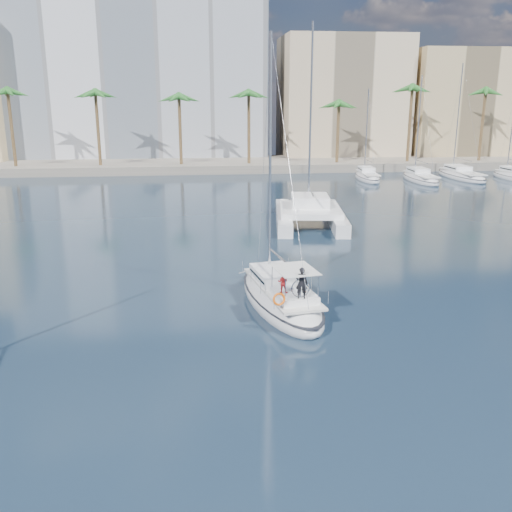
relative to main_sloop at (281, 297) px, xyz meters
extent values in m
plane|color=black|center=(-1.58, -1.93, -0.48)|extent=(160.00, 160.00, 0.00)
cube|color=gray|center=(-1.58, 59.07, 0.12)|extent=(120.00, 14.00, 1.20)
cube|color=silver|center=(-13.58, 71.07, 13.52)|extent=(42.00, 16.00, 28.00)
cube|color=#CBB492|center=(20.42, 68.07, 9.52)|extent=(20.00, 14.00, 20.00)
cube|color=tan|center=(40.42, 66.07, 8.52)|extent=(18.00, 12.00, 18.00)
cylinder|color=brown|center=(-1.58, 55.07, 4.77)|extent=(0.44, 0.44, 10.50)
sphere|color=#276726|center=(-1.58, 55.07, 10.02)|extent=(3.60, 3.60, 3.60)
cylinder|color=brown|center=(32.42, 55.07, 4.77)|extent=(0.44, 0.44, 10.50)
sphere|color=#276726|center=(32.42, 55.07, 10.02)|extent=(3.60, 3.60, 3.60)
ellipsoid|color=silver|center=(0.00, 0.01, -0.18)|extent=(4.69, 10.17, 2.03)
ellipsoid|color=black|center=(0.00, 0.01, 0.11)|extent=(4.74, 10.27, 0.18)
cube|color=silver|center=(0.03, -0.18, 0.59)|extent=(3.40, 7.61, 0.12)
cube|color=white|center=(-0.16, 0.94, 0.95)|extent=(2.60, 3.50, 0.60)
cube|color=black|center=(-0.16, 0.94, 0.97)|extent=(2.55, 3.13, 0.14)
cylinder|color=#B7BABF|center=(-0.34, 2.05, 7.06)|extent=(0.15, 0.15, 12.83)
cylinder|color=#B7BABF|center=(-0.01, 0.10, 2.15)|extent=(0.76, 3.92, 0.11)
cube|color=white|center=(0.34, -2.03, 0.83)|extent=(2.24, 2.72, 0.36)
cube|color=silver|center=(0.36, -2.12, 2.20)|extent=(2.24, 2.72, 0.04)
torus|color=silver|center=(0.50, -2.96, 1.50)|extent=(0.95, 0.21, 0.96)
torus|color=#E75A0C|center=(-0.62, -3.53, 1.20)|extent=(0.65, 0.30, 0.64)
imported|color=black|center=(0.53, -3.03, 1.78)|extent=(0.62, 0.46, 1.56)
imported|color=maroon|center=(-0.22, -2.09, 1.55)|extent=(0.62, 0.54, 1.08)
cube|color=silver|center=(3.29, 20.06, 0.07)|extent=(2.65, 11.48, 1.10)
cube|color=silver|center=(7.77, 19.48, 0.07)|extent=(2.65, 11.48, 1.10)
cube|color=white|center=(5.46, 19.20, 0.82)|extent=(5.87, 6.88, 0.50)
cube|color=white|center=(5.53, 19.77, 1.52)|extent=(3.55, 3.80, 1.00)
cube|color=black|center=(5.53, 19.77, 1.57)|extent=(3.51, 3.35, 0.18)
cylinder|color=#B7BABF|center=(5.75, 21.47, 8.63)|extent=(0.18, 0.18, 15.23)
ellipsoid|color=silver|center=(-1.30, 4.93, -0.12)|extent=(0.22, 0.43, 0.20)
sphere|color=silver|center=(-1.30, 5.14, -0.10)|extent=(0.11, 0.11, 0.11)
cube|color=gray|center=(-1.61, 4.93, -0.09)|extent=(0.49, 0.18, 0.12)
cube|color=gray|center=(-1.00, 4.93, -0.09)|extent=(0.49, 0.18, 0.12)
camera|label=1|loc=(-4.39, -28.31, 10.42)|focal=40.00mm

